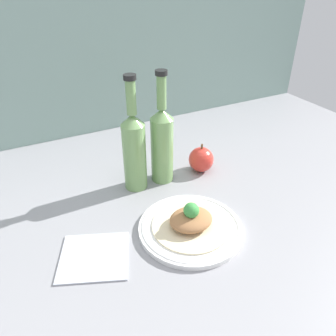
# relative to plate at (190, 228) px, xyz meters

# --- Properties ---
(ground_plane) EXTENTS (1.80, 1.10, 0.04)m
(ground_plane) POSITION_rel_plate_xyz_m (-0.01, 0.09, -0.03)
(ground_plane) COLOR gray
(wall_backsplash) EXTENTS (1.80, 0.03, 0.80)m
(wall_backsplash) POSITION_rel_plate_xyz_m (-0.01, 0.62, 0.39)
(wall_backsplash) COLOR #84A399
(wall_backsplash) RESTS_ON ground_plane
(plate) EXTENTS (0.24, 0.24, 0.01)m
(plate) POSITION_rel_plate_xyz_m (0.00, 0.00, 0.00)
(plate) COLOR white
(plate) RESTS_ON ground_plane
(plated_food) EXTENTS (0.18, 0.18, 0.06)m
(plated_food) POSITION_rel_plate_xyz_m (0.00, -0.00, 0.02)
(plated_food) COLOR beige
(plated_food) RESTS_ON plate
(cider_bottle_left) EXTENTS (0.06, 0.06, 0.31)m
(cider_bottle_left) POSITION_rel_plate_xyz_m (-0.04, 0.22, 0.11)
(cider_bottle_left) COLOR #729E5B
(cider_bottle_left) RESTS_ON ground_plane
(cider_bottle_right) EXTENTS (0.06, 0.06, 0.31)m
(cider_bottle_right) POSITION_rel_plate_xyz_m (0.04, 0.22, 0.11)
(cider_bottle_right) COLOR #729E5B
(cider_bottle_right) RESTS_ON ground_plane
(apple) EXTENTS (0.07, 0.07, 0.09)m
(apple) POSITION_rel_plate_xyz_m (0.16, 0.21, 0.03)
(apple) COLOR red
(apple) RESTS_ON ground_plane
(napkin) EXTENTS (0.18, 0.18, 0.01)m
(napkin) POSITION_rel_plate_xyz_m (-0.22, 0.02, -0.00)
(napkin) COLOR #B7BCC6
(napkin) RESTS_ON ground_plane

